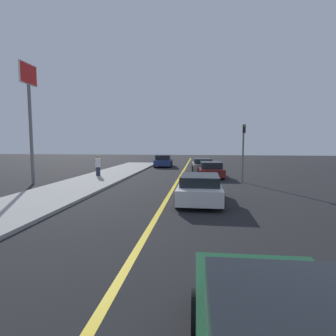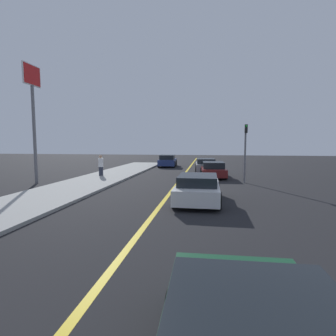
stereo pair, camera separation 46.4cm
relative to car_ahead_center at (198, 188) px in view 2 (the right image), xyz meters
name	(u,v)px [view 2 (the right image)]	position (x,y,z in m)	size (l,w,h in m)	color
road_center_line	(177,184)	(-1.56, 5.07, -0.62)	(0.20, 60.00, 0.01)	gold
sidewalk_left	(89,183)	(-7.36, 4.35, -0.56)	(3.84, 34.58, 0.13)	#9E9E99
car_ahead_center	(198,188)	(0.00, 0.00, 0.00)	(2.05, 4.12, 1.25)	silver
car_far_distant	(213,170)	(0.84, 8.90, -0.03)	(2.09, 4.07, 1.22)	maroon
car_parked_left_lot	(206,166)	(0.25, 11.92, 0.02)	(2.05, 3.99, 1.29)	#9E9EA3
car_oncoming_far	(168,161)	(-4.11, 17.55, 0.03)	(2.12, 3.99, 1.34)	navy
pedestrian_mid_group	(101,165)	(-7.86, 7.59, 0.31)	(0.39, 0.39, 1.62)	#282D3D
traffic_light	(245,147)	(2.89, 6.24, 1.78)	(0.18, 0.40, 3.89)	slate
roadside_sign	(33,98)	(-10.81, 3.91, 4.93)	(0.20, 1.68, 7.67)	slate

